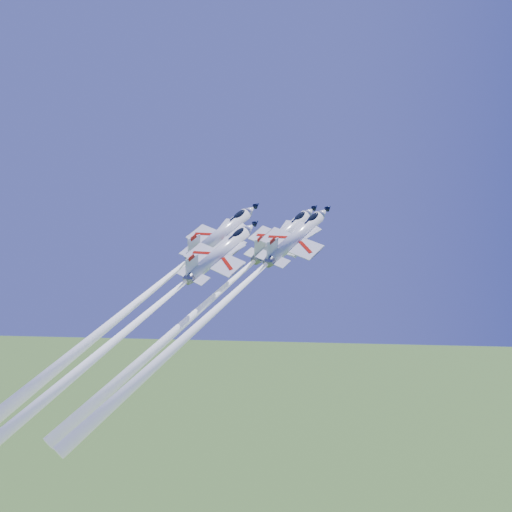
# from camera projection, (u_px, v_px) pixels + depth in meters

# --- Properties ---
(jet_lead) EXTENTS (26.88, 36.79, 38.23)m
(jet_lead) POSITION_uv_depth(u_px,v_px,m) (212.00, 298.00, 88.90)
(jet_lead) COLOR white
(jet_left) EXTENTS (25.88, 34.88, 35.94)m
(jet_left) POSITION_uv_depth(u_px,v_px,m) (153.00, 289.00, 90.60)
(jet_left) COLOR white
(jet_right) EXTENTS (25.86, 35.34, 36.69)m
(jet_right) POSITION_uv_depth(u_px,v_px,m) (225.00, 302.00, 83.04)
(jet_right) COLOR white
(jet_slot) EXTENTS (25.48, 34.72, 35.99)m
(jet_slot) POSITION_uv_depth(u_px,v_px,m) (142.00, 318.00, 82.06)
(jet_slot) COLOR white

